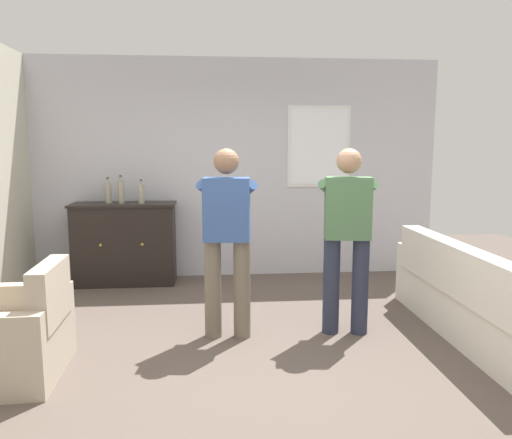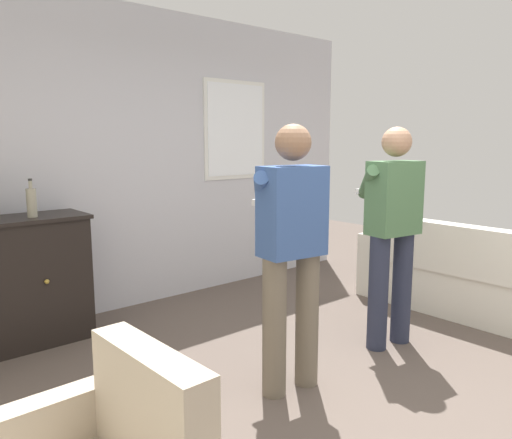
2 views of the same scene
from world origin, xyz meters
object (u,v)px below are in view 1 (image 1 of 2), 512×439
at_px(couch, 473,304).
at_px(person_standing_right, 347,232).
at_px(armchair, 21,338).
at_px(bottle_wine_green, 108,193).
at_px(bottle_liquor_amber, 121,192).
at_px(bottle_spirits_clear, 141,194).
at_px(person_standing_left, 227,234).
at_px(sideboard_cabinet, 125,244).

distance_m(couch, person_standing_right, 1.27).
height_order(armchair, bottle_wine_green, bottle_wine_green).
distance_m(bottle_wine_green, bottle_liquor_amber, 0.16).
bearing_deg(bottle_wine_green, armchair, -93.94).
bearing_deg(bottle_liquor_amber, bottle_spirits_clear, -12.95).
bearing_deg(couch, person_standing_right, 165.58).
height_order(bottle_wine_green, bottle_liquor_amber, bottle_liquor_amber).
bearing_deg(person_standing_left, sideboard_cabinet, 123.08).
relative_size(armchair, sideboard_cabinet, 0.71).
height_order(couch, bottle_liquor_amber, bottle_liquor_amber).
relative_size(bottle_liquor_amber, person_standing_left, 0.20).
height_order(armchair, person_standing_left, person_standing_left).
xyz_separation_m(bottle_wine_green, person_standing_right, (2.45, -1.87, -0.20)).
bearing_deg(bottle_liquor_amber, sideboard_cabinet, -2.37).
xyz_separation_m(armchair, bottle_liquor_amber, (0.33, 2.49, 0.86)).
bearing_deg(person_standing_left, person_standing_right, -0.08).
height_order(couch, person_standing_right, person_standing_right).
bearing_deg(person_standing_right, person_standing_left, 179.92).
xyz_separation_m(armchair, bottle_wine_green, (0.17, 2.51, 0.85)).
bearing_deg(bottle_spirits_clear, bottle_liquor_amber, 167.05).
bearing_deg(bottle_liquor_amber, bottle_wine_green, 172.51).
bearing_deg(couch, sideboard_cabinet, 147.61).
xyz_separation_m(bottle_spirits_clear, person_standing_left, (0.98, -1.79, -0.18)).
relative_size(sideboard_cabinet, bottle_spirits_clear, 4.30).
distance_m(bottle_liquor_amber, bottle_spirits_clear, 0.26).
relative_size(bottle_wine_green, person_standing_left, 0.19).
relative_size(bottle_liquor_amber, bottle_spirits_clear, 1.16).
bearing_deg(armchair, couch, 5.55).
relative_size(armchair, person_standing_right, 0.53).
bearing_deg(bottle_wine_green, person_standing_left, -53.53).
distance_m(armchair, sideboard_cabinet, 2.52).
bearing_deg(couch, person_standing_left, 172.63).
height_order(bottle_liquor_amber, person_standing_left, person_standing_left).
distance_m(couch, person_standing_left, 2.25).
bearing_deg(person_standing_left, bottle_liquor_amber, 123.50).
bearing_deg(bottle_spirits_clear, bottle_wine_green, 169.15).
relative_size(bottle_wine_green, bottle_liquor_amber, 0.93).
height_order(sideboard_cabinet, bottle_wine_green, bottle_wine_green).
xyz_separation_m(armchair, bottle_spirits_clear, (0.58, 2.43, 0.83)).
relative_size(bottle_wine_green, bottle_spirits_clear, 1.08).
height_order(armchair, person_standing_right, person_standing_right).
relative_size(armchair, bottle_wine_green, 2.84).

